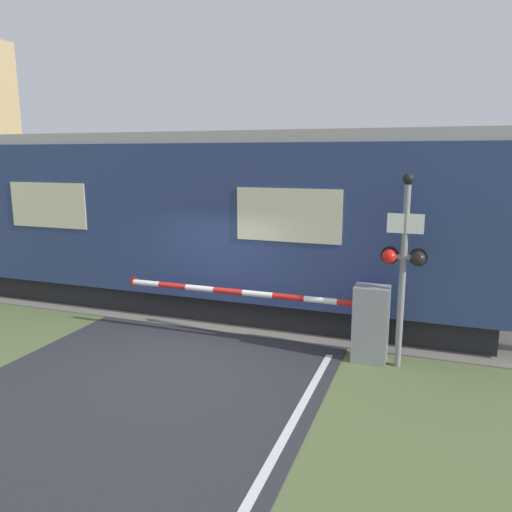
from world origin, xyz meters
name	(u,v)px	position (x,y,z in m)	size (l,w,h in m)	color
ground_plane	(182,358)	(0.00, 0.00, 0.00)	(80.00, 80.00, 0.00)	#5B6B3D
track_bed	(244,309)	(0.00, 3.07, 0.02)	(36.00, 3.20, 0.13)	slate
train	(87,215)	(-4.31, 3.07, 2.08)	(20.97, 2.73, 4.07)	black
crossing_barrier	(351,319)	(2.84, 1.05, 0.73)	(5.22, 0.44, 1.37)	gray
signal_post	(403,260)	(3.67, 0.98, 1.89)	(0.76, 0.26, 3.31)	gray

